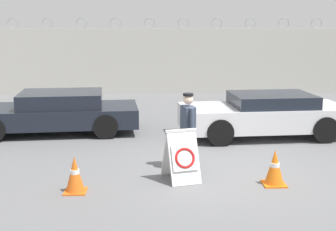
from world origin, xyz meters
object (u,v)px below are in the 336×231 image
Objects in this scene: security_guard at (188,128)px; traffic_cone_mid at (75,175)px; barricade_sign at (182,155)px; parked_car_rear_sedan at (265,114)px; traffic_cone_near at (275,168)px; parked_car_front_coupe at (55,112)px.

security_guard is 2.65m from traffic_cone_mid.
barricade_sign is 0.63× the size of security_guard.
barricade_sign is at bearing 50.55° from parked_car_rear_sedan.
parked_car_front_coupe reaches higher than traffic_cone_near.
traffic_cone_near is at bearing 4.09° from traffic_cone_mid.
traffic_cone_near is 3.83m from traffic_cone_mid.
parked_car_rear_sedan is (5.87, -0.66, 0.02)m from parked_car_front_coupe.
barricade_sign is 1.50× the size of traffic_cone_mid.
security_guard is 4.99m from parked_car_front_coupe.
traffic_cone_mid is 5.04m from parked_car_front_coupe.
security_guard is 3.70m from parked_car_rear_sedan.
parked_car_rear_sedan reaches higher than parked_car_front_coupe.
traffic_cone_mid is 6.20m from parked_car_rear_sedan.
traffic_cone_near is (1.79, -0.34, -0.17)m from barricade_sign.
parked_car_front_coupe is (-1.32, 4.86, 0.26)m from traffic_cone_mid.
parked_car_front_coupe is (-3.53, 3.51, -0.30)m from security_guard.
parked_car_rear_sedan is at bearing 42.68° from traffic_cone_mid.
barricade_sign is 4.39m from parked_car_rear_sedan.
traffic_cone_near is 4.00m from parked_car_rear_sedan.
parked_car_rear_sedan reaches higher than traffic_cone_mid.
traffic_cone_near is 0.14× the size of parked_car_front_coupe.
parked_car_front_coupe reaches higher than barricade_sign.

